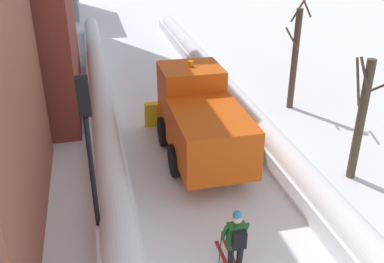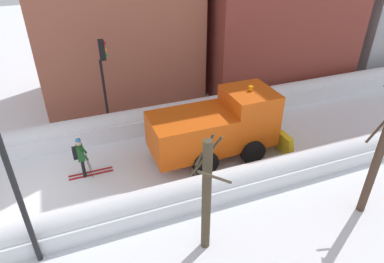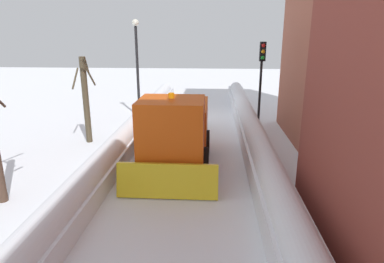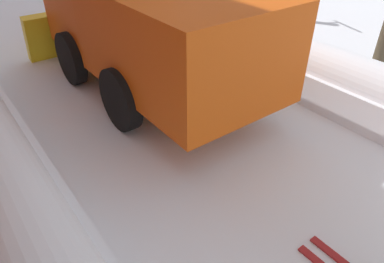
# 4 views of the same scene
# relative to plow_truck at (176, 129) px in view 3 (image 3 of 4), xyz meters

# --- Properties ---
(ground_plane) EXTENTS (80.00, 80.00, 0.00)m
(ground_plane) POSITION_rel_plow_truck_xyz_m (-0.37, 2.51, -1.48)
(ground_plane) COLOR white
(snowbank_left) EXTENTS (1.10, 36.00, 1.24)m
(snowbank_left) POSITION_rel_plow_truck_xyz_m (-3.24, 2.51, -0.90)
(snowbank_left) COLOR white
(snowbank_left) RESTS_ON ground
(snowbank_right) EXTENTS (1.10, 36.00, 1.07)m
(snowbank_right) POSITION_rel_plow_truck_xyz_m (2.51, 2.51, -1.00)
(snowbank_right) COLOR white
(snowbank_right) RESTS_ON ground
(plow_truck) EXTENTS (3.20, 5.98, 3.12)m
(plow_truck) POSITION_rel_plow_truck_xyz_m (0.00, 0.00, 0.00)
(plow_truck) COLOR #DB510F
(plow_truck) RESTS_ON ground
(skier) EXTENTS (0.62, 1.80, 1.81)m
(skier) POSITION_rel_plow_truck_xyz_m (-0.62, -5.81, -0.48)
(skier) COLOR black
(skier) RESTS_ON ground
(traffic_light_pole) EXTENTS (0.28, 0.42, 4.64)m
(traffic_light_pole) POSITION_rel_plow_truck_xyz_m (-3.71, -4.13, 1.76)
(traffic_light_pole) COLOR black
(traffic_light_pole) RESTS_ON ground
(street_lamp) EXTENTS (0.40, 0.40, 5.80)m
(street_lamp) POSITION_rel_plow_truck_xyz_m (3.15, -7.56, 2.15)
(street_lamp) COLOR black
(street_lamp) RESTS_ON ground
(bare_tree_near) EXTENTS (0.92, 1.12, 4.05)m
(bare_tree_near) POSITION_rel_plow_truck_xyz_m (4.51, -2.57, 0.62)
(bare_tree_near) COLOR #473D2B
(bare_tree_near) RESTS_ON ground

